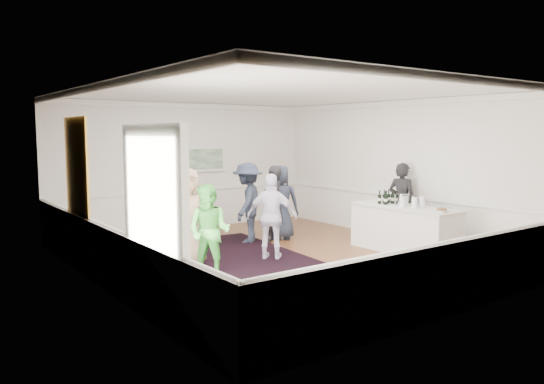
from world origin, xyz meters
TOP-DOWN VIEW (x-y plane):
  - floor at (0.00, 0.00)m, footprint 8.00×8.00m
  - ceiling at (0.00, 0.00)m, footprint 7.00×8.00m
  - wall_left at (-3.50, 0.00)m, footprint 0.02×8.00m
  - wall_right at (3.50, 0.00)m, footprint 0.02×8.00m
  - wall_back at (0.00, 4.00)m, footprint 7.00×0.02m
  - wall_front at (0.00, -4.00)m, footprint 7.00×0.02m
  - wainscoting at (0.00, 0.00)m, footprint 7.00×8.00m
  - mirror at (-3.45, 1.30)m, footprint 0.05×1.25m
  - doorway at (-3.45, -1.90)m, footprint 0.10×1.78m
  - landscape_painting at (0.40, 3.95)m, footprint 1.44×0.06m
  - area_rug at (-1.24, 0.42)m, footprint 4.01×5.02m
  - serving_table at (2.44, -1.03)m, footprint 0.89×2.33m
  - bartender at (3.20, -0.30)m, footprint 0.57×0.73m
  - guest_tan at (-1.75, 0.49)m, footprint 1.06×0.94m
  - guest_green at (-1.80, -0.41)m, footprint 0.95×0.98m
  - guest_lilac at (-0.17, 0.04)m, footprint 0.98×0.98m
  - guest_dark_a at (0.33, 1.64)m, footprint 1.31×1.28m
  - guest_dark_b at (0.88, 1.44)m, footprint 0.70×0.54m
  - guest_navy at (1.15, 1.52)m, footprint 0.99×0.97m
  - wine_bottles at (2.47, -0.54)m, footprint 0.39×0.33m
  - juice_pitchers at (2.40, -1.26)m, footprint 0.40×0.38m
  - ice_bucket at (2.53, -0.88)m, footprint 0.26×0.26m
  - nut_bowl at (2.32, -1.99)m, footprint 0.24×0.24m

SIDE VIEW (x-z plane):
  - floor at x=0.00m, z-range 0.00..0.00m
  - area_rug at x=-1.24m, z-range 0.00..0.02m
  - serving_table at x=2.44m, z-range 0.00..0.95m
  - wainscoting at x=0.00m, z-range 0.00..1.00m
  - guest_green at x=-1.80m, z-range 0.00..1.59m
  - guest_lilac at x=-0.17m, z-range 0.00..1.67m
  - guest_dark_b at x=0.88m, z-range 0.00..1.72m
  - guest_navy at x=1.15m, z-range 0.00..1.72m
  - bartender at x=3.20m, z-range 0.00..1.79m
  - guest_dark_a at x=0.33m, z-range 0.00..1.80m
  - guest_tan at x=-1.75m, z-range 0.00..1.83m
  - nut_bowl at x=2.32m, z-range 0.94..1.02m
  - ice_bucket at x=2.53m, z-range 0.94..1.18m
  - juice_pitchers at x=2.40m, z-range 0.94..1.18m
  - wine_bottles at x=2.47m, z-range 0.94..1.25m
  - doorway at x=-3.45m, z-range 0.14..2.70m
  - wall_left at x=-3.50m, z-range 0.00..3.20m
  - wall_right at x=3.50m, z-range 0.00..3.20m
  - wall_back at x=0.00m, z-range 0.00..3.20m
  - wall_front at x=0.00m, z-range 0.00..3.20m
  - landscape_painting at x=0.40m, z-range 1.45..2.11m
  - mirror at x=-3.45m, z-range 0.88..2.73m
  - ceiling at x=0.00m, z-range 3.19..3.21m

